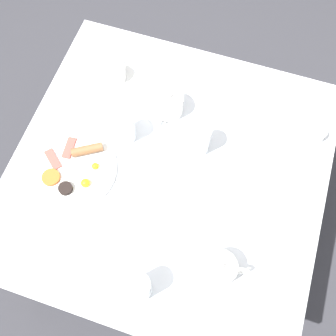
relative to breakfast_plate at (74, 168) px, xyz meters
The scene contains 14 objects.
ground_plane 0.78m from the breakfast_plate, 72.58° to the right, with size 8.00×8.00×0.00m, color #333338.
table 0.33m from the breakfast_plate, 72.58° to the right, with size 1.07×1.08×0.70m.
breakfast_plate is the anchor object (origin of this frame).
teapot_near 0.40m from the breakfast_plate, 36.33° to the right, with size 0.18×0.10×0.11m.
teapot_far 0.59m from the breakfast_plate, 107.62° to the right, with size 0.10×0.18×0.11m.
teacup_with_saucer_left 0.40m from the breakfast_plate, ahead, with size 0.15×0.15×0.06m.
water_glass_tall 0.44m from the breakfast_plate, 61.09° to the right, with size 0.07×0.07×0.13m.
water_glass_short 0.22m from the breakfast_plate, 35.16° to the right, with size 0.07×0.07×0.12m.
wine_glass_spare 0.47m from the breakfast_plate, 131.14° to the right, with size 0.07×0.07×0.13m.
creamer_jug 0.86m from the breakfast_plate, 63.51° to the right, with size 0.08×0.06×0.05m.
napkin_folded 0.74m from the breakfast_plate, 72.24° to the right, with size 0.12×0.16×0.01m.
fork_by_plate 0.36m from the breakfast_plate, 145.21° to the right, with size 0.02×0.17×0.00m.
knife_by_plate 0.73m from the breakfast_plate, 54.10° to the right, with size 0.05×0.23×0.00m.
spoon_for_tea 0.43m from the breakfast_plate, 83.44° to the right, with size 0.10×0.15×0.00m.
Camera 1 is at (-0.50, -0.16, 1.96)m, focal length 42.00 mm.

